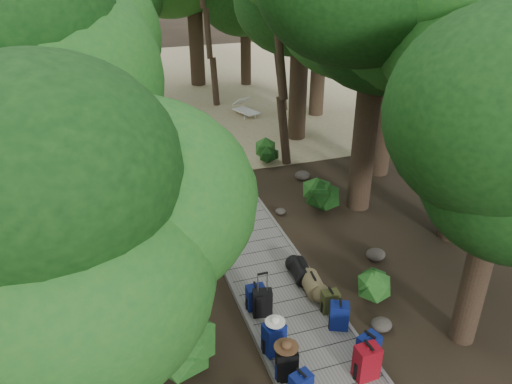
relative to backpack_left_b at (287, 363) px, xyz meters
name	(u,v)px	position (x,y,z in m)	size (l,w,h in m)	color
ground	(256,256)	(0.76, 3.97, -0.48)	(120.00, 120.00, 0.00)	#302418
sand_beach	(160,90)	(0.76, 19.97, -0.47)	(40.00, 22.00, 0.02)	tan
boardwalk	(245,234)	(0.76, 4.97, -0.42)	(2.00, 12.00, 0.12)	gray
backpack_left_b	(287,363)	(0.00, 0.00, 0.00)	(0.39, 0.27, 0.71)	black
backpack_left_c	(274,337)	(0.00, 0.66, 0.02)	(0.40, 0.29, 0.74)	navy
backpack_left_d	(256,296)	(0.08, 2.00, -0.06)	(0.39, 0.28, 0.59)	navy
backpack_right_a	(367,361)	(1.37, -0.43, 0.03)	(0.43, 0.30, 0.76)	maroon
backpack_right_b	(368,349)	(1.54, -0.17, 0.01)	(0.40, 0.28, 0.73)	navy
backpack_right_c	(339,315)	(1.49, 0.88, -0.03)	(0.38, 0.27, 0.65)	navy
backpack_right_d	(330,300)	(1.54, 1.39, -0.08)	(0.36, 0.26, 0.54)	#3C421D
duffel_right_khaki	(313,285)	(1.44, 2.06, -0.14)	(0.44, 0.66, 0.44)	brown
duffel_right_black	(301,271)	(1.39, 2.60, -0.14)	(0.43, 0.68, 0.43)	black
suitcase_on_boardwalk	(262,303)	(0.14, 1.72, -0.04)	(0.40, 0.22, 0.62)	black
lone_suitcase_on_sand	(198,137)	(1.00, 11.73, -0.12)	(0.42, 0.24, 0.66)	black
hat_brown	(286,344)	(-0.01, 0.03, 0.42)	(0.44, 0.44, 0.13)	#51351E
hat_white	(275,319)	(0.01, 0.65, 0.45)	(0.39, 0.39, 0.13)	silver
kayak	(99,128)	(-2.55, 14.46, -0.28)	(0.75, 3.43, 0.34)	#A3300E
sun_lounger	(246,108)	(3.85, 14.64, -0.14)	(0.63, 1.96, 0.63)	silver
tree_right_a	(499,183)	(3.78, -0.07, 3.01)	(4.18, 4.18, 6.97)	black
tree_right_b	(490,50)	(6.06, 3.20, 4.47)	(5.53, 5.53, 9.88)	black
tree_right_c	(375,43)	(4.48, 5.51, 4.31)	(5.52, 5.52, 9.56)	black
tree_right_d	(396,23)	(6.30, 7.41, 4.46)	(5.38, 5.38, 9.86)	black
tree_right_e	(301,7)	(4.93, 11.36, 4.49)	(5.52, 5.52, 9.94)	black
tree_right_f	(322,8)	(6.89, 13.78, 4.10)	(5.13, 5.13, 9.16)	black
tree_left_a	(82,279)	(-3.06, -0.28, 2.79)	(3.92, 3.92, 6.53)	black
tree_left_b	(21,121)	(-3.87, 3.33, 3.84)	(4.80, 4.80, 8.63)	black
tree_left_c	(76,67)	(-2.88, 7.12, 3.88)	(5.00, 5.00, 8.70)	black
tree_back_a	(117,2)	(-0.90, 19.51, 4.00)	(5.17, 5.17, 8.95)	black
tree_back_c	(245,8)	(5.44, 19.70, 3.46)	(4.38, 4.38, 7.88)	black
tree_back_d	(35,9)	(-4.41, 18.20, 3.99)	(5.35, 5.35, 8.92)	black
palm_right_a	(290,61)	(3.74, 9.35, 3.09)	(4.18, 4.18, 7.13)	#113910
palm_right_b	(284,3)	(5.73, 15.15, 4.17)	(4.81, 4.81, 9.30)	#113910
palm_right_c	(218,33)	(3.20, 16.77, 2.82)	(4.14, 4.14, 6.58)	#113910
palm_left_a	(64,69)	(-3.30, 10.18, 3.19)	(4.60, 4.60, 7.32)	#113910
rock_left_b	(155,344)	(-2.15, 1.61, -0.36)	(0.41, 0.37, 0.22)	#4C473F
rock_left_c	(202,252)	(-0.56, 4.39, -0.34)	(0.48, 0.43, 0.26)	#4C473F
rock_left_d	(161,207)	(-1.14, 7.19, -0.39)	(0.30, 0.27, 0.17)	#4C473F
rock_right_a	(381,325)	(2.36, 0.65, -0.35)	(0.45, 0.40, 0.25)	#4C473F
rock_right_b	(376,254)	(3.56, 2.91, -0.34)	(0.50, 0.45, 0.27)	#4C473F
rock_right_c	(280,211)	(2.11, 5.80, -0.39)	(0.31, 0.28, 0.17)	#4C473F
rock_right_d	(302,175)	(3.65, 7.76, -0.34)	(0.50, 0.45, 0.28)	#4C473F
shrub_left_a	(183,345)	(-1.68, 0.93, 0.08)	(1.23, 1.23, 1.11)	#19541C
shrub_left_b	(161,246)	(-1.53, 4.60, -0.08)	(0.88, 0.88, 0.79)	#19541C
shrub_left_c	(117,184)	(-2.28, 8.29, 0.00)	(1.06, 1.06, 0.96)	#19541C
shrub_right_a	(371,282)	(2.67, 1.66, -0.08)	(0.88, 0.88, 0.79)	#19541C
shrub_right_b	(321,195)	(3.30, 5.61, 0.06)	(1.19, 1.19, 1.07)	#19541C
shrub_right_c	(271,154)	(3.08, 9.32, -0.10)	(0.82, 0.82, 0.74)	#19541C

